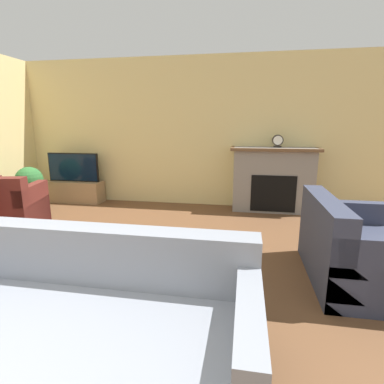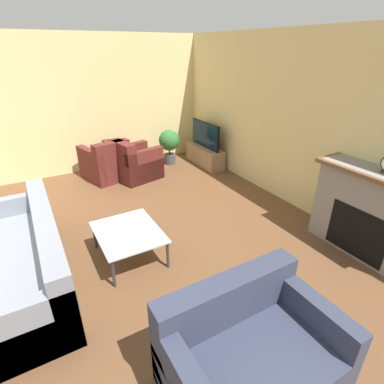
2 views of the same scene
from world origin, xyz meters
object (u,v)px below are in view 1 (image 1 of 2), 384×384
at_px(tv, 73,167).
at_px(potted_plant, 30,183).
at_px(couch_loveseat, 354,252).
at_px(couch_sectional, 75,328).
at_px(armchair_accent, 13,210).
at_px(mantel_clock, 278,141).
at_px(coffee_table, 149,244).

height_order(tv, potted_plant, tv).
distance_m(tv, couch_loveseat, 4.96).
distance_m(tv, couch_sectional, 4.47).
distance_m(couch_sectional, potted_plant, 4.19).
xyz_separation_m(armchair_accent, potted_plant, (-0.46, 0.97, 0.19)).
xyz_separation_m(tv, mantel_clock, (3.81, 0.05, 0.54)).
bearing_deg(couch_sectional, tv, 120.96).
relative_size(couch_sectional, potted_plant, 2.84).
relative_size(tv, couch_sectional, 0.46).
xyz_separation_m(couch_sectional, coffee_table, (0.08, 1.21, 0.07)).
height_order(couch_sectional, mantel_clock, mantel_clock).
bearing_deg(potted_plant, tv, 55.11).
bearing_deg(mantel_clock, coffee_table, -118.40).
distance_m(couch_loveseat, mantel_clock, 2.62).
xyz_separation_m(potted_plant, mantel_clock, (4.28, 0.71, 0.74)).
distance_m(tv, potted_plant, 0.83).
relative_size(couch_loveseat, mantel_clock, 5.96).
xyz_separation_m(couch_loveseat, mantel_clock, (-0.54, 2.39, 0.94)).
bearing_deg(potted_plant, armchair_accent, -64.50).
height_order(coffee_table, potted_plant, potted_plant).
xyz_separation_m(couch_sectional, mantel_clock, (1.52, 3.87, 0.95)).
height_order(couch_loveseat, armchair_accent, same).
xyz_separation_m(coffee_table, potted_plant, (-2.84, 1.95, 0.14)).
xyz_separation_m(couch_loveseat, potted_plant, (-4.82, 1.67, 0.20)).
bearing_deg(mantel_clock, tv, -179.21).
distance_m(tv, coffee_table, 3.54).
bearing_deg(couch_loveseat, mantel_clock, 12.81).
relative_size(armchair_accent, potted_plant, 1.21).
height_order(couch_sectional, couch_loveseat, same).
height_order(tv, armchair_accent, tv).
distance_m(couch_loveseat, armchair_accent, 4.41).
bearing_deg(couch_sectional, mantel_clock, 68.54).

